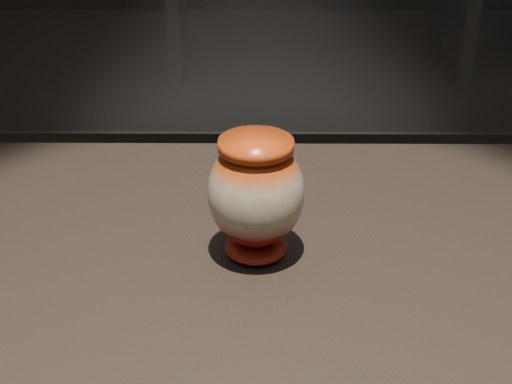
# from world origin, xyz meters

# --- Properties ---
(main_vase) EXTENTS (0.14, 0.14, 0.18)m
(main_vase) POSITION_xyz_m (0.11, 0.03, 1.00)
(main_vase) COLOR maroon
(main_vase) RESTS_ON display_plinth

